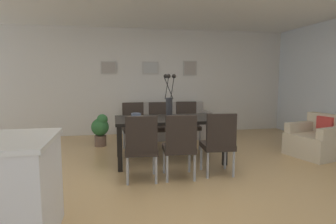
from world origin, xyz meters
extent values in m
plane|color=tan|center=(0.00, 0.00, 0.00)|extent=(9.00, 9.00, 0.00)
cube|color=silver|center=(0.00, 3.25, 1.30)|extent=(9.00, 0.10, 2.60)
cube|color=black|center=(0.07, 0.74, 0.71)|extent=(1.80, 0.96, 0.05)
cube|color=black|center=(0.91, 1.16, 0.34)|extent=(0.07, 0.07, 0.69)
cube|color=black|center=(-0.77, 1.16, 0.34)|extent=(0.07, 0.07, 0.69)
cube|color=black|center=(0.91, 0.32, 0.34)|extent=(0.07, 0.07, 0.69)
cube|color=black|center=(-0.77, 0.32, 0.34)|extent=(0.07, 0.07, 0.69)
cube|color=black|center=(-0.49, -0.09, 0.42)|extent=(0.47, 0.47, 0.08)
cube|color=black|center=(-0.50, -0.28, 0.68)|extent=(0.42, 0.08, 0.48)
cylinder|color=#9EA0A5|center=(-0.29, 0.09, 0.19)|extent=(0.04, 0.04, 0.38)
cylinder|color=#9EA0A5|center=(-0.66, 0.11, 0.19)|extent=(0.04, 0.04, 0.38)
cylinder|color=#9EA0A5|center=(-0.31, -0.29, 0.19)|extent=(0.04, 0.04, 0.38)
cylinder|color=#9EA0A5|center=(-0.69, -0.26, 0.19)|extent=(0.04, 0.04, 0.38)
cube|color=black|center=(-0.46, 1.56, 0.42)|extent=(0.47, 0.47, 0.08)
cube|color=black|center=(-0.47, 1.75, 0.68)|extent=(0.42, 0.09, 0.48)
cylinder|color=#9EA0A5|center=(-0.64, 1.35, 0.19)|extent=(0.04, 0.04, 0.38)
cylinder|color=#9EA0A5|center=(-0.26, 1.38, 0.19)|extent=(0.04, 0.04, 0.38)
cylinder|color=#9EA0A5|center=(-0.66, 1.73, 0.19)|extent=(0.04, 0.04, 0.38)
cylinder|color=#9EA0A5|center=(-0.28, 1.76, 0.19)|extent=(0.04, 0.04, 0.38)
cube|color=black|center=(0.05, -0.09, 0.42)|extent=(0.47, 0.47, 0.08)
cube|color=black|center=(0.04, -0.28, 0.68)|extent=(0.42, 0.09, 0.48)
cylinder|color=#9EA0A5|center=(0.25, 0.09, 0.19)|extent=(0.04, 0.04, 0.38)
cylinder|color=#9EA0A5|center=(-0.13, 0.11, 0.19)|extent=(0.04, 0.04, 0.38)
cylinder|color=#9EA0A5|center=(0.23, -0.29, 0.19)|extent=(0.04, 0.04, 0.38)
cylinder|color=#9EA0A5|center=(-0.15, -0.27, 0.19)|extent=(0.04, 0.04, 0.38)
cube|color=black|center=(0.06, 1.54, 0.42)|extent=(0.45, 0.45, 0.08)
cube|color=black|center=(0.06, 1.73, 0.68)|extent=(0.42, 0.07, 0.48)
cylinder|color=#9EA0A5|center=(-0.13, 1.34, 0.19)|extent=(0.04, 0.04, 0.38)
cylinder|color=#9EA0A5|center=(0.25, 1.35, 0.19)|extent=(0.04, 0.04, 0.38)
cylinder|color=#9EA0A5|center=(-0.13, 1.72, 0.19)|extent=(0.04, 0.04, 0.38)
cylinder|color=#9EA0A5|center=(0.25, 1.73, 0.19)|extent=(0.04, 0.04, 0.38)
cube|color=black|center=(0.64, -0.04, 0.42)|extent=(0.46, 0.46, 0.08)
cube|color=black|center=(0.63, -0.23, 0.68)|extent=(0.42, 0.08, 0.48)
cylinder|color=#9EA0A5|center=(0.84, 0.14, 0.19)|extent=(0.04, 0.04, 0.38)
cylinder|color=#9EA0A5|center=(0.46, 0.16, 0.19)|extent=(0.04, 0.04, 0.38)
cylinder|color=#9EA0A5|center=(0.82, -0.24, 0.19)|extent=(0.04, 0.04, 0.38)
cylinder|color=#9EA0A5|center=(0.44, -0.22, 0.19)|extent=(0.04, 0.04, 0.38)
cube|color=black|center=(0.62, 1.56, 0.42)|extent=(0.45, 0.45, 0.08)
cube|color=black|center=(0.62, 1.75, 0.68)|extent=(0.42, 0.07, 0.48)
cylinder|color=#9EA0A5|center=(0.43, 1.37, 0.19)|extent=(0.04, 0.04, 0.38)
cylinder|color=#9EA0A5|center=(0.81, 1.36, 0.19)|extent=(0.04, 0.04, 0.38)
cylinder|color=#9EA0A5|center=(0.43, 1.75, 0.19)|extent=(0.04, 0.04, 0.38)
cylinder|color=#9EA0A5|center=(0.81, 1.74, 0.19)|extent=(0.04, 0.04, 0.38)
cylinder|color=#232326|center=(0.07, 0.74, 0.91)|extent=(0.11, 0.11, 0.34)
cylinder|color=black|center=(0.13, 0.76, 1.24)|extent=(0.05, 0.12, 0.37)
sphere|color=black|center=(0.16, 0.76, 1.44)|extent=(0.07, 0.07, 0.07)
cylinder|color=black|center=(0.04, 0.79, 1.24)|extent=(0.08, 0.05, 0.38)
sphere|color=black|center=(0.02, 0.82, 1.44)|extent=(0.07, 0.07, 0.07)
cylinder|color=black|center=(0.05, 0.68, 1.24)|extent=(0.15, 0.06, 0.36)
sphere|color=black|center=(0.04, 0.65, 1.44)|extent=(0.07, 0.07, 0.07)
cylinder|color=#7F705B|center=(-0.47, 0.52, 0.74)|extent=(0.32, 0.32, 0.01)
cylinder|color=#475166|center=(-0.47, 0.52, 0.78)|extent=(0.17, 0.17, 0.06)
cylinder|color=#3C4556|center=(-0.47, 0.52, 0.79)|extent=(0.13, 0.13, 0.04)
cylinder|color=#7F705B|center=(-0.47, 0.95, 0.74)|extent=(0.32, 0.32, 0.01)
cylinder|color=#475166|center=(-0.47, 0.95, 0.78)|extent=(0.17, 0.17, 0.06)
cylinder|color=#3C4556|center=(-0.47, 0.95, 0.79)|extent=(0.13, 0.13, 0.04)
cube|color=gray|center=(0.37, 2.60, 0.21)|extent=(1.96, 0.84, 0.42)
cube|color=gray|center=(0.37, 2.94, 0.61)|extent=(1.96, 0.16, 0.38)
cube|color=gray|center=(1.30, 2.60, 0.52)|extent=(0.10, 0.84, 0.20)
cube|color=gray|center=(-0.55, 2.60, 0.52)|extent=(0.10, 0.84, 0.20)
cube|color=beige|center=(2.72, 0.51, 0.20)|extent=(0.97, 0.97, 0.40)
cube|color=beige|center=(3.03, 0.59, 0.57)|extent=(0.35, 0.81, 0.35)
cube|color=beige|center=(2.78, 0.18, 0.49)|extent=(0.69, 0.31, 0.18)
cube|color=beige|center=(2.62, 0.82, 0.49)|extent=(0.69, 0.31, 0.18)
cube|color=#C63833|center=(2.93, 0.56, 0.56)|extent=(0.15, 0.31, 0.30)
cube|color=#B2ADA3|center=(-0.95, 3.18, 1.65)|extent=(0.37, 0.02, 0.30)
cube|color=#9E9389|center=(-0.95, 3.17, 1.65)|extent=(0.32, 0.01, 0.25)
cube|color=#B2ADA3|center=(0.07, 3.18, 1.65)|extent=(0.40, 0.02, 0.31)
cube|color=#B2B2AD|center=(0.07, 3.17, 1.65)|extent=(0.35, 0.01, 0.26)
cube|color=#B2ADA3|center=(1.09, 3.18, 1.65)|extent=(0.35, 0.02, 0.37)
cube|color=#9E9389|center=(1.09, 3.17, 1.65)|extent=(0.30, 0.01, 0.32)
cylinder|color=brown|center=(-1.14, 2.02, 0.11)|extent=(0.24, 0.24, 0.22)
sphere|color=#2D6633|center=(-1.14, 2.02, 0.40)|extent=(0.36, 0.36, 0.36)
sphere|color=#2D6633|center=(-1.09, 1.99, 0.56)|extent=(0.22, 0.22, 0.22)
camera|label=1|loc=(-0.84, -3.95, 1.43)|focal=30.57mm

